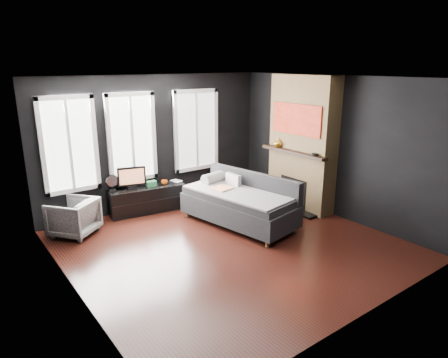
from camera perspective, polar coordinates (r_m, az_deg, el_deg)
floor at (r=6.75m, az=0.85°, el=-9.30°), size 5.00×5.00×0.00m
ceiling at (r=6.10m, az=0.96°, el=14.24°), size 5.00×5.00×0.00m
wall_back at (r=8.36m, az=-9.62°, el=5.26°), size 5.00×0.02×2.70m
wall_left at (r=5.22m, az=-21.45°, el=-2.36°), size 0.02×5.00×2.70m
wall_right at (r=8.02m, az=15.26°, el=4.45°), size 0.02×5.00×2.70m
windows at (r=8.00m, az=-12.77°, el=12.05°), size 4.00×0.16×1.76m
fireplace at (r=8.25m, az=11.13°, el=5.03°), size 0.70×1.62×2.70m
sofa at (r=7.39m, az=2.13°, el=-3.08°), size 1.46×2.33×0.93m
stripe_pillow at (r=7.72m, az=1.34°, el=-0.62°), size 0.10×0.38×0.38m
armchair at (r=7.46m, az=-20.72°, el=-4.90°), size 0.95×0.94×0.71m
media_console at (r=8.24m, az=-10.99°, el=-2.82°), size 1.57×0.67×0.52m
monitor at (r=8.04m, az=-13.06°, el=0.37°), size 0.57×0.26×0.50m
desk_fan at (r=7.99m, az=-15.69°, el=-0.49°), size 0.27×0.27×0.34m
mug at (r=8.23m, az=-8.51°, el=-0.36°), size 0.16×0.14×0.12m
book at (r=8.34m, az=-7.31°, el=0.30°), size 0.17×0.05×0.23m
storage_box at (r=8.16m, az=-10.34°, el=-0.66°), size 0.21×0.14×0.11m
mantel_vase at (r=8.39m, az=7.69°, el=5.18°), size 0.25×0.25×0.19m
mantel_clock at (r=7.73m, az=12.83°, el=3.44°), size 0.15×0.15×0.04m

